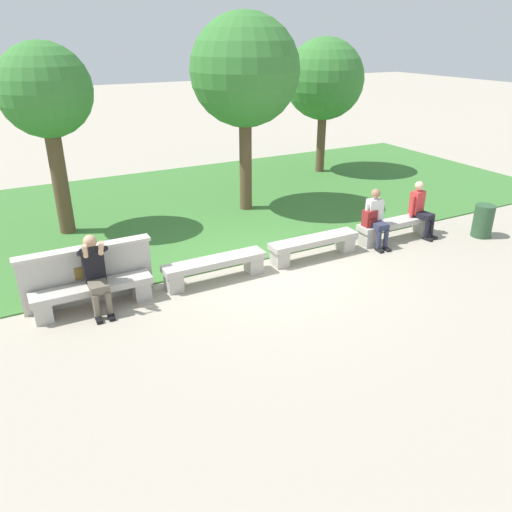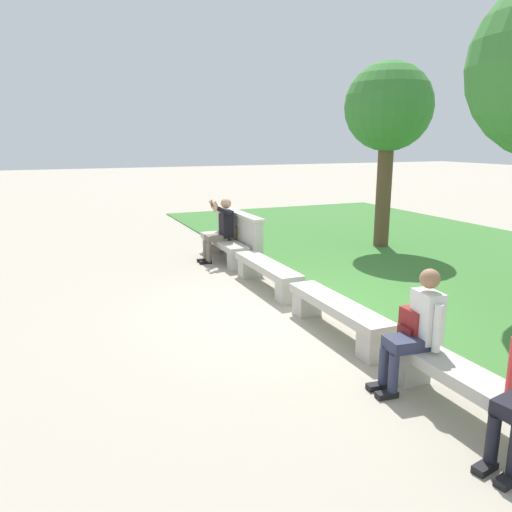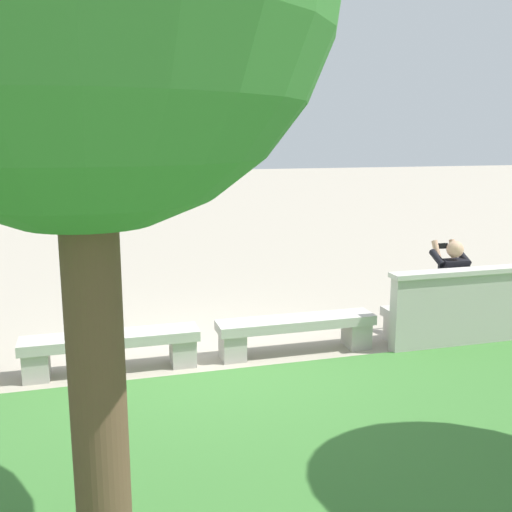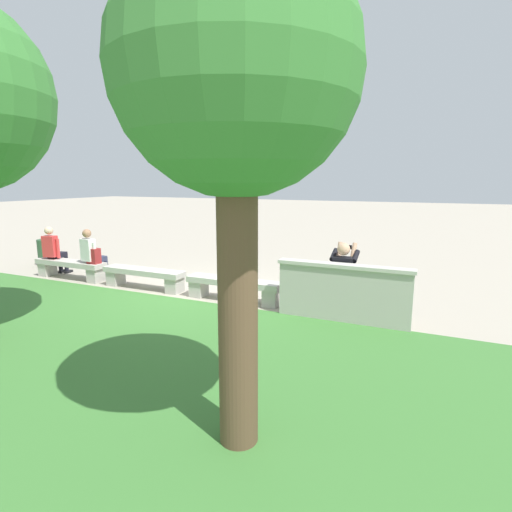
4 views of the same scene
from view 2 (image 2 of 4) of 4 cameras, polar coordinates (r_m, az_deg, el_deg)
The scene contains 11 objects.
ground_plane at distance 7.62m, azimuth 4.71°, elevation -5.96°, with size 80.00×80.00×0.00m, color #A89E8C.
grass_strip at distance 10.32m, azimuth 26.83°, elevation -2.15°, with size 20.72×8.00×0.03m, color #3D7533.
bench_main at distance 10.52m, azimuth -3.74°, elevation 1.14°, with size 2.00×0.40×0.45m.
bench_near at distance 8.49m, azimuth 1.26°, elevation -1.77°, with size 2.00×0.40×0.45m.
bench_mid at distance 6.60m, azimuth 9.28°, elevation -6.37°, with size 2.00×0.40×0.45m.
bench_far at distance 5.01m, azimuth 23.37°, elevation -13.89°, with size 2.00×0.40×0.45m.
backrest_wall_with_plaque at distance 10.59m, azimuth -2.02°, elevation 2.42°, with size 2.27×0.24×1.01m.
person_photographer at distance 10.34m, azimuth -4.04°, elevation 3.38°, with size 0.48×0.73×1.32m.
person_distant at distance 5.27m, azimuth 17.91°, elevation -7.70°, with size 0.48×0.70×1.26m.
backpack at distance 5.41m, azimuth 17.60°, elevation -7.64°, with size 0.28×0.24×0.43m.
tree_behind_wall at distance 12.00m, azimuth 14.90°, elevation 15.82°, with size 1.97×1.97×4.19m.
Camera 2 is at (6.36, -3.36, 2.49)m, focal length 35.00 mm.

